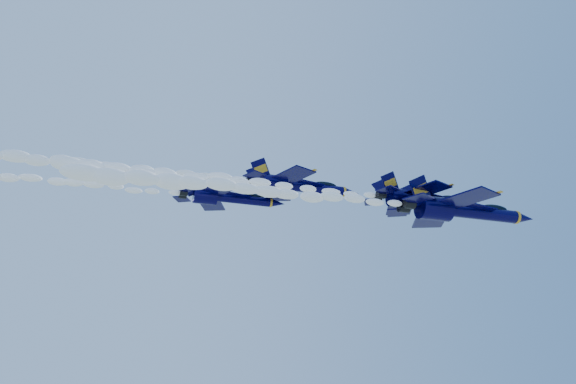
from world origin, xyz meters
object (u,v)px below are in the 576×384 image
object	(u,v)px
jet_second	(423,200)
jet_third	(296,186)
jet_fourth	(226,197)
jet_lead	(461,211)

from	to	relation	value
jet_second	jet_third	world-z (taller)	jet_third
jet_second	jet_third	size ratio (longest dim) A/B	0.89
jet_second	jet_third	bearing A→B (deg)	132.05
jet_third	jet_fourth	bearing A→B (deg)	151.95
jet_third	jet_fourth	size ratio (longest dim) A/B	1.09
jet_lead	jet_third	distance (m)	22.86
jet_second	jet_fourth	xyz separation A→B (m)	(-20.76, 17.89, 4.45)
jet_third	jet_fourth	distance (m)	10.13
jet_lead	jet_fourth	xyz separation A→B (m)	(-24.46, 19.90, 6.07)
jet_second	jet_third	xyz separation A→B (m)	(-11.87, 13.16, 5.48)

